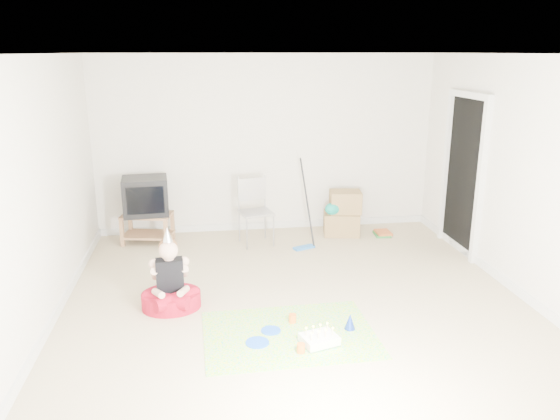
{
  "coord_description": "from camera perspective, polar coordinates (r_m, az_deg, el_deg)",
  "views": [
    {
      "loc": [
        -0.94,
        -5.45,
        2.62
      ],
      "look_at": [
        -0.1,
        0.4,
        0.9
      ],
      "focal_mm": 35.0,
      "sensor_mm": 36.0,
      "label": 1
    }
  ],
  "objects": [
    {
      "name": "ground",
      "position": [
        6.12,
        1.48,
        -9.13
      ],
      "size": [
        5.0,
        5.0,
        0.0
      ],
      "primitive_type": "plane",
      "color": "#BFAD89",
      "rests_on": "ground"
    },
    {
      "name": "doorway_recess",
      "position": [
        7.64,
        18.64,
        3.34
      ],
      "size": [
        0.02,
        0.9,
        2.05
      ],
      "primitive_type": "cube",
      "color": "black",
      "rests_on": "ground"
    },
    {
      "name": "tv_stand",
      "position": [
        7.93,
        -13.67,
        -1.58
      ],
      "size": [
        0.75,
        0.55,
        0.42
      ],
      "color": "#906441",
      "rests_on": "ground"
    },
    {
      "name": "crt_tv",
      "position": [
        7.82,
        -13.88,
        1.44
      ],
      "size": [
        0.65,
        0.55,
        0.52
      ],
      "primitive_type": "cube",
      "rotation": [
        0.0,
        0.0,
        0.08
      ],
      "color": "black",
      "rests_on": "tv_stand"
    },
    {
      "name": "folding_chair",
      "position": [
        7.61,
        -2.52,
        -0.26
      ],
      "size": [
        0.5,
        0.49,
        0.95
      ],
      "color": "#9C9CA1",
      "rests_on": "ground"
    },
    {
      "name": "cardboard_boxes",
      "position": [
        8.1,
        6.55,
        -0.41
      ],
      "size": [
        0.59,
        0.48,
        0.65
      ],
      "color": "olive",
      "rests_on": "ground"
    },
    {
      "name": "floor_mop",
      "position": [
        7.48,
        2.55,
        -2.17
      ],
      "size": [
        0.32,
        0.38,
        1.21
      ],
      "color": "blue",
      "rests_on": "ground"
    },
    {
      "name": "book_pile",
      "position": [
        8.23,
        10.7,
        -2.4
      ],
      "size": [
        0.24,
        0.3,
        0.06
      ],
      "color": "#267231",
      "rests_on": "ground"
    },
    {
      "name": "seated_woman",
      "position": [
        5.93,
        -11.34,
        -8.23
      ],
      "size": [
        0.67,
        0.67,
        0.89
      ],
      "color": "#A90F25",
      "rests_on": "ground"
    },
    {
      "name": "party_mat",
      "position": [
        5.39,
        0.98,
        -12.83
      ],
      "size": [
        1.67,
        1.22,
        0.01
      ],
      "primitive_type": "cube",
      "rotation": [
        0.0,
        0.0,
        0.02
      ],
      "color": "#FF3597",
      "rests_on": "ground"
    },
    {
      "name": "birthday_cake",
      "position": [
        5.22,
        4.12,
        -13.39
      ],
      "size": [
        0.38,
        0.34,
        0.15
      ],
      "color": "white",
      "rests_on": "party_mat"
    },
    {
      "name": "blue_plate_near",
      "position": [
        5.43,
        -0.96,
        -12.48
      ],
      "size": [
        0.24,
        0.24,
        0.01
      ],
      "primitive_type": "cylinder",
      "rotation": [
        0.0,
        0.0,
        -0.28
      ],
      "color": "blue",
      "rests_on": "party_mat"
    },
    {
      "name": "blue_plate_far",
      "position": [
        5.23,
        -2.39,
        -13.67
      ],
      "size": [
        0.28,
        0.28,
        0.01
      ],
      "primitive_type": "cylinder",
      "rotation": [
        0.0,
        0.0,
        -0.3
      ],
      "color": "blue",
      "rests_on": "party_mat"
    },
    {
      "name": "orange_cup_near",
      "position": [
        5.57,
        1.31,
        -11.25
      ],
      "size": [
        0.1,
        0.1,
        0.09
      ],
      "primitive_type": "cylinder",
      "rotation": [
        0.0,
        0.0,
        0.33
      ],
      "color": "orange",
      "rests_on": "party_mat"
    },
    {
      "name": "orange_cup_far",
      "position": [
        5.07,
        2.19,
        -14.23
      ],
      "size": [
        0.1,
        0.1,
        0.09
      ],
      "primitive_type": "cylinder",
      "rotation": [
        0.0,
        0.0,
        0.35
      ],
      "color": "orange",
      "rests_on": "party_mat"
    },
    {
      "name": "blue_party_hat",
      "position": [
        5.48,
        7.32,
        -11.48
      ],
      "size": [
        0.12,
        0.12,
        0.16
      ],
      "primitive_type": "cone",
      "rotation": [
        0.0,
        0.0,
        0.1
      ],
      "color": "#1838AB",
      "rests_on": "party_mat"
    }
  ]
}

